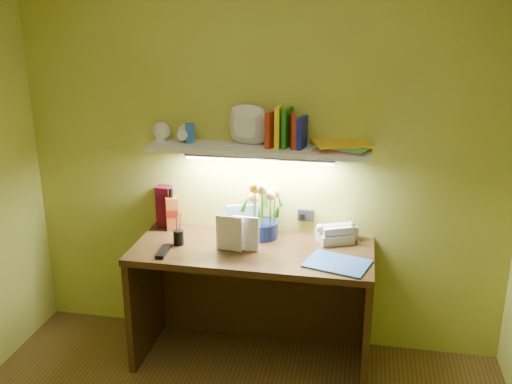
% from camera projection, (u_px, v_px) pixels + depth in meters
% --- Properties ---
extents(desk, '(1.40, 0.60, 0.75)m').
position_uv_depth(desk, '(252.00, 305.00, 3.44)').
color(desk, '#32210D').
rests_on(desk, ground).
extents(flower_bouquet, '(0.25, 0.25, 0.34)m').
position_uv_depth(flower_bouquet, '(262.00, 210.00, 3.43)').
color(flower_bouquet, '#0B1237').
rests_on(flower_bouquet, desk).
extents(telephone, '(0.24, 0.22, 0.12)m').
position_uv_depth(telephone, '(335.00, 232.00, 3.40)').
color(telephone, beige).
rests_on(telephone, desk).
extents(desk_clock, '(0.08, 0.04, 0.08)m').
position_uv_depth(desk_clock, '(352.00, 233.00, 3.44)').
color(desk_clock, '#BCBBC0').
rests_on(desk_clock, desk).
extents(whisky_bottle, '(0.09, 0.09, 0.27)m').
position_uv_depth(whisky_bottle, '(172.00, 209.00, 3.56)').
color(whisky_bottle, '#AB4F19').
rests_on(whisky_bottle, desk).
extents(whisky_box, '(0.09, 0.09, 0.27)m').
position_uv_depth(whisky_box, '(164.00, 206.00, 3.62)').
color(whisky_box, '#500817').
rests_on(whisky_box, desk).
extents(pen_cup, '(0.07, 0.07, 0.15)m').
position_uv_depth(pen_cup, '(178.00, 233.00, 3.35)').
color(pen_cup, black).
rests_on(pen_cup, desk).
extents(art_card, '(0.19, 0.09, 0.19)m').
position_uv_depth(art_card, '(242.00, 220.00, 3.49)').
color(art_card, white).
rests_on(art_card, desk).
extents(tv_remote, '(0.06, 0.18, 0.02)m').
position_uv_depth(tv_remote, '(164.00, 251.00, 3.26)').
color(tv_remote, black).
rests_on(tv_remote, desk).
extents(blue_folder, '(0.39, 0.33, 0.01)m').
position_uv_depth(blue_folder, '(337.00, 263.00, 3.12)').
color(blue_folder, blue).
rests_on(blue_folder, desk).
extents(desk_book_a, '(0.16, 0.05, 0.21)m').
position_uv_depth(desk_book_a, '(216.00, 232.00, 3.29)').
color(desk_book_a, silver).
rests_on(desk_book_a, desk).
extents(desk_book_b, '(0.15, 0.03, 0.21)m').
position_uv_depth(desk_book_b, '(234.00, 232.00, 3.28)').
color(desk_book_b, white).
rests_on(desk_book_b, desk).
extents(wall_shelf, '(1.33, 0.34, 0.27)m').
position_uv_depth(wall_shelf, '(260.00, 142.00, 3.31)').
color(wall_shelf, white).
rests_on(wall_shelf, ground).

